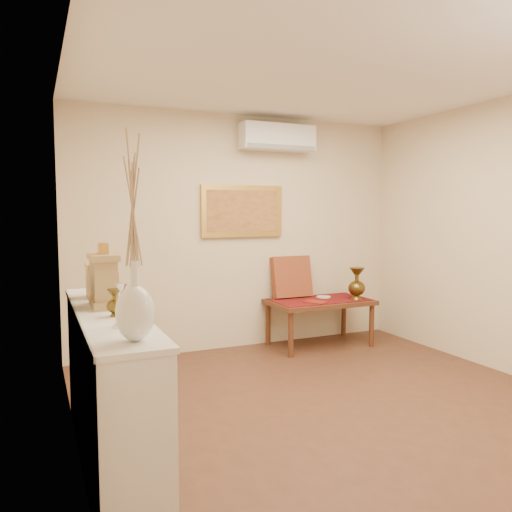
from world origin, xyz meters
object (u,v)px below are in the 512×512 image
brass_urn_tall (357,280)px  display_ledge (109,388)px  wooden_chest (98,280)px  low_table (320,305)px  mantel_clock (104,279)px  white_vase (133,239)px

brass_urn_tall → display_ledge: bearing=-150.9°
wooden_chest → low_table: bearing=26.8°
display_ledge → wooden_chest: bearing=88.6°
display_ledge → wooden_chest: (0.01, 0.53, 0.61)m
mantel_clock → low_table: 3.25m
display_ledge → wooden_chest: wooden_chest is taller
brass_urn_tall → white_vase: bearing=-140.4°
mantel_clock → brass_urn_tall: bearing=26.9°
white_vase → brass_urn_tall: 4.02m
mantel_clock → wooden_chest: (0.01, 0.38, -0.05)m
brass_urn_tall → wooden_chest: bearing=-158.9°
display_ledge → low_table: display_ledge is taller
mantel_clock → low_table: mantel_clock is taller
white_vase → low_table: 3.90m
display_ledge → mantel_clock: size_ratio=4.93×
white_vase → wooden_chest: bearing=90.5°
display_ledge → low_table: size_ratio=1.68×
white_vase → mantel_clock: bearing=91.2°
white_vase → display_ledge: white_vase is taller
white_vase → brass_urn_tall: white_vase is taller
brass_urn_tall → wooden_chest: (-3.07, -1.18, 0.32)m
mantel_clock → low_table: (2.67, 1.73, -0.67)m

